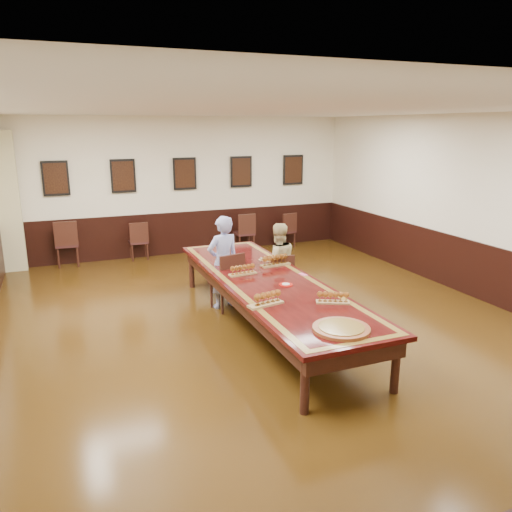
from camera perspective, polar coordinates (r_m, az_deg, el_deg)
name	(u,v)px	position (r m, az deg, el deg)	size (l,w,h in m)	color
floor	(268,327)	(7.71, 1.40, -8.16)	(8.00, 10.00, 0.02)	black
ceiling	(270,108)	(7.11, 1.57, 16.50)	(8.00, 10.00, 0.02)	white
wall_back	(184,186)	(11.96, -8.18, 7.89)	(8.00, 0.02, 3.20)	#EDE4C6
wall_right	(480,208)	(9.55, 24.24, 5.06)	(0.02, 10.00, 3.20)	#EDE4C6
chair_man	(226,281)	(8.30, -3.40, -2.83)	(0.46, 0.50, 0.98)	#331616
chair_woman	(279,278)	(8.59, 2.66, -2.54)	(0.42, 0.45, 0.89)	#331616
spare_chair_a	(67,243)	(11.62, -20.79, 1.42)	(0.48, 0.52, 1.02)	#331616
spare_chair_b	(138,240)	(11.72, -13.31, 1.76)	(0.41, 0.45, 0.88)	#331616
spare_chair_c	(244,232)	(12.19, -1.35, 2.77)	(0.44, 0.48, 0.94)	#331616
spare_chair_d	(285,230)	(12.58, 3.35, 3.00)	(0.41, 0.45, 0.89)	#331616
person_man	(223,262)	(8.30, -3.78, -0.72)	(0.57, 0.38, 1.57)	#4855B4
person_woman	(278,263)	(8.60, 2.49, -0.77)	(0.69, 0.54, 1.39)	#CCB97F
pink_phone	(303,275)	(7.74, 5.40, -2.12)	(0.07, 0.14, 0.01)	#F55190
curtain	(8,203)	(11.48, -26.45, 5.48)	(0.45, 0.18, 2.90)	#C3BA86
wainscoting	(268,296)	(7.53, 1.43, -4.58)	(8.00, 10.00, 1.00)	black
conference_table	(268,289)	(7.50, 1.43, -3.78)	(1.40, 5.00, 0.76)	black
posters	(185,174)	(11.85, -8.15, 9.29)	(6.14, 0.04, 0.74)	black
flight_a	(243,270)	(7.68, -1.53, -1.63)	(0.45, 0.18, 0.16)	olive
flight_b	(275,261)	(8.18, 2.22, -0.53)	(0.52, 0.22, 0.19)	olive
flight_c	(266,299)	(6.39, 1.16, -4.97)	(0.50, 0.24, 0.18)	olive
flight_d	(333,298)	(6.55, 8.79, -4.76)	(0.44, 0.31, 0.16)	olive
red_plate_grp	(286,285)	(7.21, 3.42, -3.29)	(0.20, 0.20, 0.03)	#B7120C
carved_platter	(341,329)	(5.74, 9.72, -8.19)	(0.74, 0.74, 0.05)	#5F2A13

